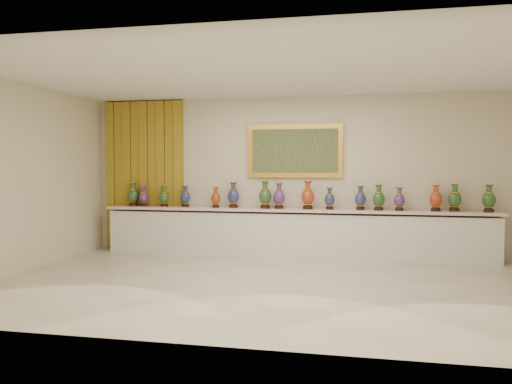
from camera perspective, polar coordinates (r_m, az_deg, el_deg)
ground at (r=7.23m, az=2.00°, el=-10.56°), size 8.00×8.00×0.00m
room at (r=10.07m, az=-10.09°, el=2.28°), size 8.00×8.00×8.00m
counter at (r=9.36m, az=4.28°, el=-4.74°), size 7.28×0.48×0.90m
vase_0 at (r=10.19m, az=-13.86°, el=-0.36°), size 0.29×0.29×0.47m
vase_1 at (r=10.08m, az=-12.72°, el=-0.56°), size 0.24×0.24×0.41m
vase_2 at (r=9.87m, az=-10.44°, el=-0.58°), size 0.22×0.22×0.41m
vase_3 at (r=9.79m, az=-8.06°, el=-0.59°), size 0.23×0.23×0.41m
vase_4 at (r=9.56m, az=-4.63°, el=-0.72°), size 0.21×0.21×0.39m
vase_5 at (r=9.52m, az=-2.58°, el=-0.46°), size 0.27×0.27×0.49m
vase_6 at (r=9.31m, az=1.06°, el=-0.47°), size 0.27×0.27×0.52m
vase_7 at (r=9.27m, az=2.66°, el=-0.57°), size 0.30×0.30×0.48m
vase_8 at (r=9.22m, az=5.94°, el=-0.51°), size 0.25×0.25×0.52m
vase_9 at (r=9.21m, az=8.41°, el=-0.85°), size 0.24×0.24×0.40m
vase_10 at (r=9.21m, az=11.84°, el=-0.77°), size 0.24×0.24×0.44m
vase_11 at (r=9.19m, az=13.85°, el=-0.74°), size 0.28×0.28×0.47m
vase_12 at (r=9.23m, az=16.07°, el=-0.88°), size 0.23×0.23×0.42m
vase_13 at (r=9.31m, az=19.85°, el=-0.77°), size 0.23×0.23×0.47m
vase_14 at (r=9.39m, az=21.75°, el=-0.73°), size 0.24×0.24×0.49m
vase_15 at (r=9.47m, az=25.08°, el=-0.78°), size 0.23×0.23×0.48m
label_card at (r=9.81m, az=-10.58°, el=-1.69°), size 0.10×0.06×0.00m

